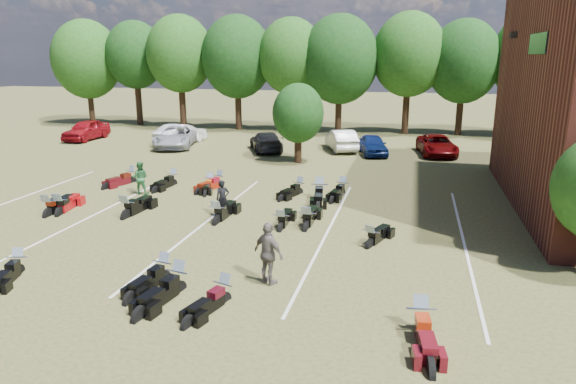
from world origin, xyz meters
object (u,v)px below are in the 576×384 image
(car_0, at_px, (86,130))
(person_green, at_px, (140,178))
(car_4, at_px, (373,145))
(motorcycle_7, at_px, (60,215))
(motorcycle_3, at_px, (164,280))
(person_grey, at_px, (269,254))
(person_black, at_px, (223,199))
(motorcycle_14, at_px, (131,183))

(car_0, xyz_separation_m, person_green, (12.56, -13.87, 0.02))
(car_4, xyz_separation_m, motorcycle_7, (-11.77, -16.92, -0.67))
(car_4, bearing_deg, motorcycle_3, -116.95)
(person_grey, bearing_deg, motorcycle_3, 39.20)
(car_0, height_order, motorcycle_7, car_0)
(person_green, xyz_separation_m, motorcycle_7, (-1.62, -3.92, -0.81))
(car_0, distance_m, person_grey, 30.83)
(person_black, relative_size, motorcycle_14, 0.70)
(motorcycle_3, distance_m, motorcycle_14, 13.05)
(person_green, bearing_deg, motorcycle_14, -62.13)
(motorcycle_3, distance_m, motorcycle_7, 8.82)
(person_green, height_order, motorcycle_14, person_green)
(person_grey, relative_size, motorcycle_3, 0.90)
(car_4, height_order, motorcycle_14, car_4)
(person_green, relative_size, motorcycle_7, 0.67)
(car_4, bearing_deg, car_0, 162.38)
(person_green, height_order, person_grey, person_grey)
(car_4, distance_m, motorcycle_14, 16.20)
(car_0, xyz_separation_m, motorcycle_7, (10.93, -17.79, -0.79))
(motorcycle_3, bearing_deg, motorcycle_7, 154.35)
(car_0, xyz_separation_m, person_black, (17.76, -16.34, -0.01))
(motorcycle_3, bearing_deg, motorcycle_14, 132.61)
(car_0, bearing_deg, person_black, -43.05)
(car_4, bearing_deg, motorcycle_14, -152.31)
(car_4, height_order, motorcycle_3, car_4)
(person_black, bearing_deg, motorcycle_14, 114.10)
(car_0, distance_m, motorcycle_3, 29.15)
(motorcycle_14, bearing_deg, person_black, -13.56)
(motorcycle_3, bearing_deg, person_black, 102.68)
(motorcycle_3, xyz_separation_m, motorcycle_7, (-7.32, 4.92, 0.00))
(person_black, xyz_separation_m, motorcycle_3, (0.49, -6.37, -0.78))
(car_4, height_order, person_grey, person_grey)
(car_4, bearing_deg, person_grey, -108.88)
(motorcycle_7, bearing_deg, car_0, -69.40)
(person_green, xyz_separation_m, motorcycle_14, (-1.67, 1.93, -0.81))
(person_green, distance_m, motorcycle_7, 4.32)
(car_4, xyz_separation_m, person_grey, (-1.29, -21.31, 0.28))
(person_grey, xyz_separation_m, motorcycle_7, (-10.48, 4.39, -0.95))
(car_4, relative_size, person_grey, 2.06)
(motorcycle_3, bearing_deg, person_grey, 17.75)
(person_black, xyz_separation_m, motorcycle_7, (-6.83, -1.45, -0.78))
(motorcycle_3, bearing_deg, car_4, 86.74)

